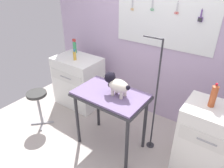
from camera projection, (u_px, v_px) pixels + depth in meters
The scene contains 11 objects.
ground at pixel (106, 156), 2.86m from camera, with size 4.40×4.00×0.04m, color #BBB0A7.
rear_wall_panel at pixel (155, 49), 3.19m from camera, with size 4.00×0.11×2.30m.
grooming_table at pixel (110, 100), 2.66m from camera, with size 0.93×0.58×0.87m.
grooming_arm at pixel (155, 103), 2.65m from camera, with size 0.29×0.11×1.58m.
dog at pixel (116, 84), 2.52m from camera, with size 0.39×0.18×0.28m.
counter_left at pixel (79, 81), 3.76m from camera, with size 0.80×0.58×0.90m.
cabinet_right at pixel (209, 141), 2.46m from camera, with size 0.68×0.54×0.92m.
stool at pixel (38, 99), 3.19m from camera, with size 0.30×0.30×0.60m.
pump_bottle_white at pixel (75, 47), 3.71m from camera, with size 0.06×0.06×0.25m.
conditioner_bottle at pixel (75, 56), 3.43m from camera, with size 0.05×0.05×0.19m.
soda_bottle at pixel (214, 96), 2.23m from camera, with size 0.07×0.07×0.28m.
Camera 1 is at (1.24, -1.58, 2.25)m, focal length 33.28 mm.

